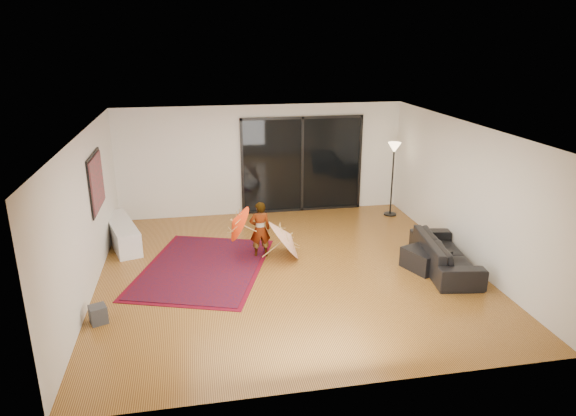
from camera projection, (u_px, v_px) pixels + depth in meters
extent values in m
plane|color=#AC742F|center=(289.00, 270.00, 9.77)|extent=(7.00, 7.00, 0.00)
plane|color=white|center=(289.00, 129.00, 8.91)|extent=(7.00, 7.00, 0.00)
plane|color=silver|center=(262.00, 160.00, 12.60)|extent=(7.00, 0.00, 7.00)
plane|color=silver|center=(343.00, 292.00, 6.08)|extent=(7.00, 0.00, 7.00)
plane|color=silver|center=(87.00, 215.00, 8.73)|extent=(0.00, 7.00, 7.00)
plane|color=silver|center=(465.00, 193.00, 9.95)|extent=(0.00, 7.00, 7.00)
cube|color=black|center=(302.00, 165.00, 12.80)|extent=(3.00, 0.04, 2.40)
cube|color=black|center=(303.00, 118.00, 12.41)|extent=(3.06, 0.06, 0.06)
cube|color=black|center=(302.00, 209.00, 13.15)|extent=(3.06, 0.06, 0.06)
cube|color=black|center=(302.00, 165.00, 12.78)|extent=(0.06, 0.06, 2.40)
cube|color=black|center=(96.00, 182.00, 9.57)|extent=(0.02, 1.28, 1.08)
cube|color=#205246|center=(97.00, 182.00, 9.57)|extent=(0.03, 1.18, 0.98)
cube|color=white|center=(122.00, 233.00, 10.92)|extent=(0.97, 1.88, 0.51)
cube|color=#424244|center=(98.00, 314.00, 7.94)|extent=(0.32, 0.32, 0.28)
cube|color=#5B0718|center=(203.00, 268.00, 9.87)|extent=(3.07, 3.62, 0.01)
cube|color=#65090D|center=(203.00, 267.00, 9.86)|extent=(2.87, 3.42, 0.02)
imported|color=black|center=(445.00, 254.00, 9.76)|extent=(1.12, 2.20, 0.61)
cube|color=black|center=(425.00, 259.00, 9.80)|extent=(0.90, 0.90, 0.40)
cylinder|color=black|center=(390.00, 214.00, 12.83)|extent=(0.31, 0.31, 0.03)
cylinder|color=black|center=(392.00, 182.00, 12.57)|extent=(0.04, 0.04, 1.68)
cone|color=#FFD899|center=(394.00, 148.00, 12.30)|extent=(0.31, 0.31, 0.25)
imported|color=#999999|center=(260.00, 229.00, 10.23)|extent=(0.43, 0.30, 1.15)
cone|color=#FF3A0D|center=(232.00, 225.00, 10.04)|extent=(0.51, 0.75, 0.74)
cylinder|color=tan|center=(233.00, 240.00, 10.15)|extent=(0.45, 0.02, 0.26)
cylinder|color=tan|center=(232.00, 219.00, 10.01)|extent=(0.06, 0.02, 0.05)
cone|color=silver|center=(291.00, 233.00, 10.22)|extent=(0.72, 0.94, 0.86)
cylinder|color=tan|center=(291.00, 250.00, 10.34)|extent=(0.45, 0.02, 0.36)
cylinder|color=tan|center=(291.00, 228.00, 10.18)|extent=(0.05, 0.02, 0.05)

